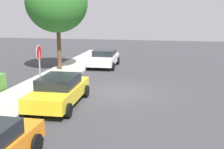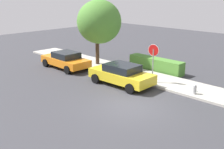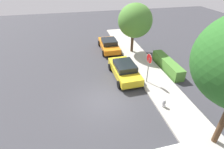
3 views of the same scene
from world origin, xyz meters
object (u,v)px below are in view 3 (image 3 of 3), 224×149
stop_sign (149,64)px  street_tree_mid_block (135,21)px  parked_car_orange (109,45)px  fire_hydrant (164,104)px  parked_car_yellow (124,70)px

stop_sign → street_tree_mid_block: size_ratio=0.50×
parked_car_orange → fire_hydrant: 10.66m
parked_car_orange → street_tree_mid_block: 4.07m
stop_sign → parked_car_orange: size_ratio=0.61×
parked_car_yellow → parked_car_orange: bearing=-179.1°
parked_car_orange → fire_hydrant: size_ratio=6.17×
parked_car_orange → street_tree_mid_block: bearing=63.4°
parked_car_yellow → stop_sign: bearing=49.4°
street_tree_mid_block → fire_hydrant: 9.85m
fire_hydrant → stop_sign: bearing=179.0°
parked_car_yellow → parked_car_orange: (-6.04, -0.10, -0.04)m
stop_sign → street_tree_mid_block: 6.42m
parked_car_orange → stop_sign: bearing=12.7°
parked_car_yellow → fire_hydrant: parked_car_yellow is taller
street_tree_mid_block → parked_car_orange: bearing=-116.6°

